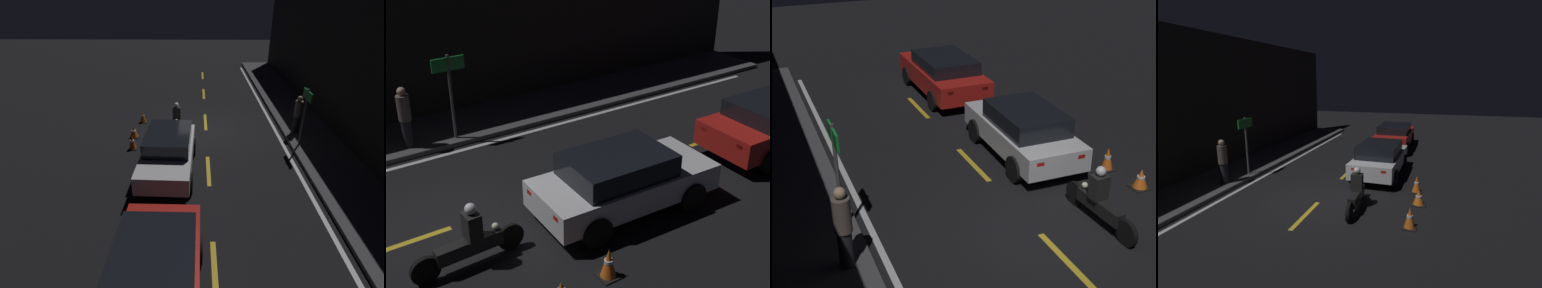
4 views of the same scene
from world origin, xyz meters
TOP-DOWN VIEW (x-y plane):
  - ground_plane at (0.00, 0.00)m, footprint 56.00×56.00m
  - raised_curb at (0.00, 4.65)m, footprint 28.00×2.27m
  - lane_dash_c at (-1.00, 0.00)m, footprint 2.00×0.14m
  - lane_dash_d at (3.50, 0.00)m, footprint 2.00×0.14m
  - lane_dash_e at (8.00, 0.00)m, footprint 2.00×0.14m
  - lane_solid_kerb at (0.00, 3.27)m, footprint 25.20×0.14m
  - sedan_white at (3.44, -1.45)m, footprint 4.14×1.97m
  - motorcycle at (-0.12, -1.37)m, footprint 2.34×0.37m
  - traffic_cone_far at (1.87, -3.10)m, footprint 0.40×0.40m
  - pedestrian at (0.42, 4.02)m, footprint 0.34×0.34m
  - shop_sign at (1.68, 3.83)m, footprint 0.90×0.08m

SIDE VIEW (x-z plane):
  - ground_plane at x=0.00m, z-range 0.00..0.00m
  - lane_solid_kerb at x=0.00m, z-range 0.00..0.01m
  - lane_dash_c at x=-1.00m, z-range 0.00..0.01m
  - lane_dash_d at x=3.50m, z-range 0.00..0.01m
  - lane_dash_e at x=8.00m, z-range 0.00..0.01m
  - raised_curb at x=0.00m, z-range 0.00..0.14m
  - traffic_cone_far at x=1.87m, z-range -0.01..0.62m
  - motorcycle at x=-0.12m, z-range -0.14..1.22m
  - sedan_white at x=3.44m, z-range 0.06..1.50m
  - pedestrian at x=0.42m, z-range 0.16..1.86m
  - shop_sign at x=1.68m, z-range 0.63..3.03m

